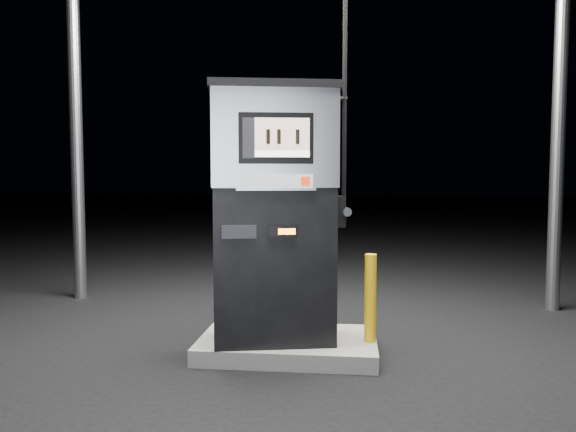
# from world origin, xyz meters

# --- Properties ---
(ground) EXTENTS (80.00, 80.00, 0.00)m
(ground) POSITION_xyz_m (0.00, 0.00, 0.00)
(ground) COLOR black
(ground) RESTS_ON ground
(pump_island) EXTENTS (1.60, 1.00, 0.15)m
(pump_island) POSITION_xyz_m (0.00, 0.00, 0.07)
(pump_island) COLOR slate
(pump_island) RESTS_ON ground
(fuel_dispenser) EXTENTS (1.31, 0.89, 4.70)m
(fuel_dispenser) POSITION_xyz_m (-0.11, -0.10, 1.31)
(fuel_dispenser) COLOR black
(fuel_dispenser) RESTS_ON pump_island
(bollard_left) EXTENTS (0.15, 0.15, 0.96)m
(bollard_left) POSITION_xyz_m (-0.55, -0.09, 0.63)
(bollard_left) COLOR yellow
(bollard_left) RESTS_ON pump_island
(bollard_right) EXTENTS (0.14, 0.14, 0.78)m
(bollard_right) POSITION_xyz_m (0.74, -0.06, 0.54)
(bollard_right) COLOR yellow
(bollard_right) RESTS_ON pump_island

